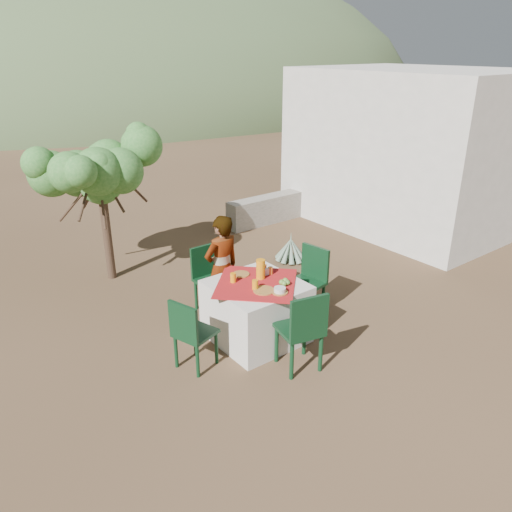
# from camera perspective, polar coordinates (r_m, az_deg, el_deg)

# --- Properties ---
(ground) EXTENTS (160.00, 160.00, 0.00)m
(ground) POSITION_cam_1_polar(r_m,az_deg,el_deg) (6.20, -2.35, -10.30)
(ground) COLOR #3D2E1C
(ground) RESTS_ON ground
(table) EXTENTS (1.30, 1.30, 0.76)m
(table) POSITION_cam_1_polar(r_m,az_deg,el_deg) (6.18, 0.04, -6.28)
(table) COLOR silver
(table) RESTS_ON ground
(chair_far) EXTENTS (0.42, 0.42, 0.90)m
(chair_far) POSITION_cam_1_polar(r_m,az_deg,el_deg) (6.84, -5.38, -2.20)
(chair_far) COLOR black
(chair_far) RESTS_ON ground
(chair_near) EXTENTS (0.54, 0.54, 0.98)m
(chair_near) POSITION_cam_1_polar(r_m,az_deg,el_deg) (5.53, 5.39, -8.22)
(chair_near) COLOR black
(chair_near) RESTS_ON ground
(chair_left) EXTENTS (0.50, 0.50, 0.86)m
(chair_left) POSITION_cam_1_polar(r_m,az_deg,el_deg) (5.61, -7.48, -8.56)
(chair_left) COLOR black
(chair_left) RESTS_ON ground
(chair_right) EXTENTS (0.50, 0.50, 0.94)m
(chair_right) POSITION_cam_1_polar(r_m,az_deg,el_deg) (6.72, 6.11, -2.50)
(chair_right) COLOR black
(chair_right) RESTS_ON ground
(person) EXTENTS (0.55, 0.38, 1.44)m
(person) POSITION_cam_1_polar(r_m,az_deg,el_deg) (6.49, -3.91, -1.43)
(person) COLOR #8C6651
(person) RESTS_ON ground
(shrub_tree) EXTENTS (1.73, 1.70, 2.04)m
(shrub_tree) POSITION_cam_1_polar(r_m,az_deg,el_deg) (7.79, -17.12, 8.70)
(shrub_tree) COLOR #422F21
(shrub_tree) RESTS_ON ground
(agave) EXTENTS (0.53, 0.54, 0.57)m
(agave) POSITION_cam_1_polar(r_m,az_deg,el_deg) (8.48, 3.97, 0.70)
(agave) COLOR slate
(agave) RESTS_ON ground
(guesthouse) EXTENTS (3.20, 4.20, 3.00)m
(guesthouse) POSITION_cam_1_polar(r_m,az_deg,el_deg) (10.65, 17.27, 11.70)
(guesthouse) COLOR silver
(guesthouse) RESTS_ON ground
(stone_wall) EXTENTS (2.60, 0.35, 0.55)m
(stone_wall) POSITION_cam_1_polar(r_m,az_deg,el_deg) (10.55, 2.93, 5.72)
(stone_wall) COLOR gray
(stone_wall) RESTS_ON ground
(hill_near_right) EXTENTS (48.00, 48.00, 20.00)m
(hill_near_right) POSITION_cam_1_polar(r_m,az_deg,el_deg) (43.08, -17.91, 17.40)
(hill_near_right) COLOR #364929
(hill_near_right) RESTS_ON ground
(hill_far_right) EXTENTS (36.00, 36.00, 14.00)m
(hill_far_right) POSITION_cam_1_polar(r_m,az_deg,el_deg) (59.12, -6.22, 19.54)
(hill_far_right) COLOR slate
(hill_far_right) RESTS_ON ground
(plate_far) EXTENTS (0.22, 0.22, 0.01)m
(plate_far) POSITION_cam_1_polar(r_m,az_deg,el_deg) (6.21, -1.74, -2.10)
(plate_far) COLOR brown
(plate_far) RESTS_ON table
(plate_near) EXTENTS (0.25, 0.25, 0.01)m
(plate_near) POSITION_cam_1_polar(r_m,az_deg,el_deg) (5.81, 0.90, -3.95)
(plate_near) COLOR brown
(plate_near) RESTS_ON table
(glass_far) EXTENTS (0.07, 0.07, 0.11)m
(glass_far) POSITION_cam_1_polar(r_m,az_deg,el_deg) (6.00, -2.63, -2.49)
(glass_far) COLOR orange
(glass_far) RESTS_ON table
(glass_near) EXTENTS (0.07, 0.07, 0.12)m
(glass_near) POSITION_cam_1_polar(r_m,az_deg,el_deg) (5.82, -0.11, -3.31)
(glass_near) COLOR orange
(glass_near) RESTS_ON table
(juice_pitcher) EXTENTS (0.11, 0.11, 0.24)m
(juice_pitcher) POSITION_cam_1_polar(r_m,az_deg,el_deg) (6.07, 0.53, -1.51)
(juice_pitcher) COLOR orange
(juice_pitcher) RESTS_ON table
(bowl_plate) EXTENTS (0.19, 0.19, 0.01)m
(bowl_plate) POSITION_cam_1_polar(r_m,az_deg,el_deg) (5.77, 2.73, -4.15)
(bowl_plate) COLOR brown
(bowl_plate) RESTS_ON table
(white_bowl) EXTENTS (0.14, 0.14, 0.05)m
(white_bowl) POSITION_cam_1_polar(r_m,az_deg,el_deg) (5.76, 2.74, -3.87)
(white_bowl) COLOR silver
(white_bowl) RESTS_ON bowl_plate
(jar_left) EXTENTS (0.06, 0.06, 0.09)m
(jar_left) POSITION_cam_1_polar(r_m,az_deg,el_deg) (6.21, 1.66, -1.68)
(jar_left) COLOR orange
(jar_left) RESTS_ON table
(jar_right) EXTENTS (0.06, 0.06, 0.09)m
(jar_right) POSITION_cam_1_polar(r_m,az_deg,el_deg) (6.28, 0.95, -1.38)
(jar_right) COLOR orange
(jar_right) RESTS_ON table
(napkin_holder) EXTENTS (0.07, 0.05, 0.09)m
(napkin_holder) POSITION_cam_1_polar(r_m,az_deg,el_deg) (6.19, 1.21, -1.80)
(napkin_holder) COLOR silver
(napkin_holder) RESTS_ON table
(fruit_cluster) EXTENTS (0.13, 0.12, 0.07)m
(fruit_cluster) POSITION_cam_1_polar(r_m,az_deg,el_deg) (5.95, 3.29, -3.01)
(fruit_cluster) COLOR #5B8E33
(fruit_cluster) RESTS_ON table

